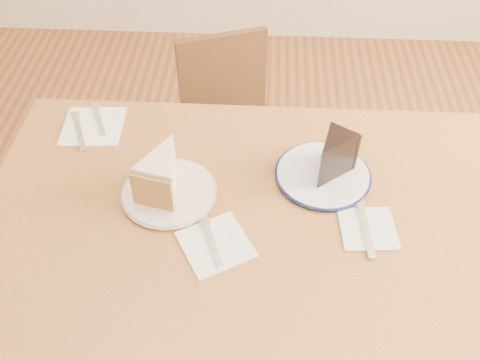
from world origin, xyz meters
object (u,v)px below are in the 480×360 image
(table, at_px, (246,246))
(carrot_cake, at_px, (165,171))
(chocolate_cake, at_px, (331,160))
(plate_cream, at_px, (169,192))
(plate_navy, at_px, (323,175))
(chair_far, at_px, (232,133))

(table, relative_size, carrot_cake, 9.31)
(table, xyz_separation_m, chocolate_cake, (0.19, 0.13, 0.16))
(carrot_cake, xyz_separation_m, chocolate_cake, (0.37, 0.05, 0.00))
(chocolate_cake, bearing_deg, plate_cream, 43.96)
(plate_cream, height_order, chocolate_cake, chocolate_cake)
(chocolate_cake, bearing_deg, plate_navy, 2.21)
(table, distance_m, plate_cream, 0.22)
(table, height_order, carrot_cake, carrot_cake)
(plate_navy, xyz_separation_m, chocolate_cake, (0.01, -0.01, 0.05))
(chair_far, relative_size, plate_cream, 3.51)
(table, height_order, plate_cream, plate_cream)
(chair_far, bearing_deg, chocolate_cake, 96.49)
(chair_far, height_order, chocolate_cake, chocolate_cake)
(plate_cream, relative_size, chocolate_cake, 1.98)
(table, xyz_separation_m, chair_far, (-0.08, 0.67, -0.24))
(plate_navy, distance_m, chocolate_cake, 0.06)
(chair_far, distance_m, plate_cream, 0.70)
(chair_far, relative_size, chocolate_cake, 6.94)
(table, height_order, plate_navy, plate_navy)
(plate_navy, height_order, carrot_cake, carrot_cake)
(table, relative_size, chair_far, 1.63)
(carrot_cake, bearing_deg, plate_cream, -53.88)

